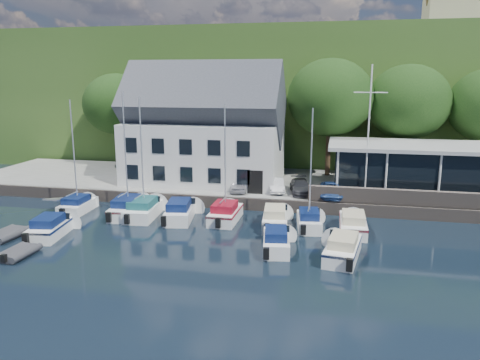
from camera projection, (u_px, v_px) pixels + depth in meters
The scene contains 33 objects.
ground at pixel (243, 263), 27.27m from camera, with size 180.00×180.00×0.00m, color black.
quay at pixel (280, 187), 43.87m from camera, with size 60.00×13.00×1.00m, color gray.
quay_face at pixel (270, 205), 37.67m from camera, with size 60.00×0.30×1.00m, color #63584F.
hillside at pixel (311, 91), 84.73m from camera, with size 160.00×75.00×16.00m, color #31511E.
field_patch at pixel (357, 46), 88.99m from camera, with size 50.00×30.00×0.30m, color #5A6733.
farmhouse at pixel (462, 10), 68.13m from camera, with size 10.40×7.00×8.20m, color beige, non-canonical shape.
harbor_building at pixel (204, 135), 43.26m from camera, with size 14.40×8.20×8.70m, color silver, non-canonical shape.
club_pavilion at pixel (407, 168), 39.68m from camera, with size 13.20×7.20×4.10m, color black, non-canonical shape.
seawall at pixel (428, 199), 35.40m from camera, with size 18.00×0.50×1.20m, color #63584F.
gangway at pixel (72, 206), 39.17m from camera, with size 1.20×6.00×1.40m, color silver, non-canonical shape.
car_silver at pixel (239, 184), 40.17m from camera, with size 1.40×3.47×1.18m, color silver.
car_white at pixel (276, 185), 40.00m from camera, with size 1.21×3.48×1.15m, color silver.
car_dgrey at pixel (301, 187), 39.34m from camera, with size 1.62×3.99×1.16m, color #303136.
car_blue at pixel (331, 189), 38.18m from camera, with size 1.42×3.61×1.23m, color #2C4C88.
flagpole at pixel (368, 134), 36.48m from camera, with size 2.53×0.20×10.56m, color silver, non-canonical shape.
tree_0 at pixel (118, 120), 51.13m from camera, with size 7.30×7.30×9.97m, color black, non-canonical shape.
tree_1 at pixel (185, 123), 48.91m from camera, with size 7.06×7.06×9.65m, color black, non-canonical shape.
tree_2 at pixel (244, 123), 47.96m from camera, with size 7.21×7.21×9.86m, color black, non-canonical shape.
tree_3 at pixel (329, 118), 45.46m from camera, with size 8.32×8.32×11.38m, color black, non-canonical shape.
tree_4 at pixel (407, 121), 44.87m from camera, with size 7.91×7.91×10.81m, color black, non-canonical shape.
boat_r1_0 at pixel (74, 162), 36.78m from camera, with size 1.93×5.43×8.19m, color white, non-canonical shape.
boat_r1_1 at pixel (126, 157), 35.78m from camera, with size 2.12×6.90×9.17m, color white, non-canonical shape.
boat_r1_2 at pixel (142, 159), 35.36m from camera, with size 2.21×6.75×9.08m, color white, non-canonical shape.
boat_r1_3 at pixel (180, 210), 35.46m from camera, with size 2.01×6.40×1.54m, color white, non-canonical shape.
boat_r1_4 at pixel (225, 162), 34.22m from camera, with size 2.07×5.86×9.07m, color white, non-canonical shape.
boat_r1_5 at pixel (275, 216), 33.88m from camera, with size 1.89×6.23×1.50m, color white, non-canonical shape.
boat_r1_6 at pixel (311, 170), 32.60m from camera, with size 1.75×5.20×8.59m, color white, non-canonical shape.
boat_r1_7 at pixel (353, 222), 32.66m from camera, with size 1.94×6.43×1.43m, color white, non-canonical shape.
boat_r2_0 at pixel (51, 225), 31.85m from camera, with size 1.95×5.94×1.45m, color white, non-canonical shape.
boat_r2_3 at pixel (276, 239), 29.27m from camera, with size 1.75×5.60×1.43m, color white, non-canonical shape.
boat_r2_4 at pixel (343, 246), 27.94m from camera, with size 1.94×6.30×1.49m, color white, non-canonical shape.
dinghy_0 at pixel (6, 233), 31.45m from camera, with size 1.77×2.95×0.69m, color #353539, non-canonical shape.
dinghy_1 at pixel (18, 252), 28.22m from camera, with size 1.64×2.73×0.64m, color #353539, non-canonical shape.
Camera 1 is at (5.09, -25.04, 10.71)m, focal length 35.00 mm.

